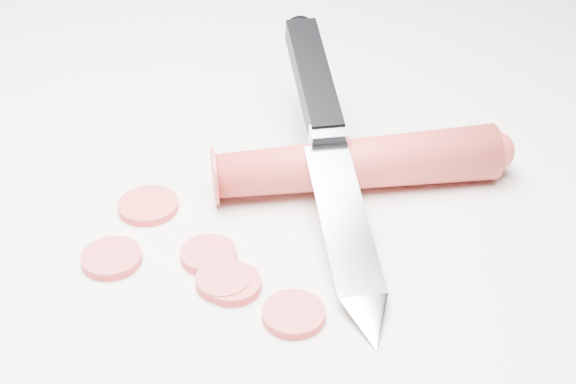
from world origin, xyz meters
The scene contains 9 objects.
ground centered at (0.00, 0.00, 0.00)m, with size 2.40×2.40×0.00m, color silver.
carrot centered at (0.01, 0.06, 0.02)m, with size 0.03×0.03×0.18m, color red.
carrot_slice_0 centered at (-0.07, -0.08, 0.00)m, with size 0.03×0.03×0.01m, color #C33D3B.
carrot_slice_1 centered at (-0.08, -0.03, 0.00)m, with size 0.04×0.04×0.01m, color #C33D3B.
carrot_slice_2 centered at (0.04, -0.06, 0.00)m, with size 0.03×0.03×0.01m, color #C33D3B.
carrot_slice_3 centered at (-0.02, -0.05, 0.00)m, with size 0.03×0.03×0.01m, color #C33D3B.
carrot_slice_4 centered at (0.00, -0.06, 0.00)m, with size 0.03×0.03×0.01m, color #C33D3B.
carrot_slice_5 centered at (0.00, -0.06, 0.00)m, with size 0.03×0.03×0.01m, color #C33D3B.
kitchen_knife centered at (0.01, 0.04, 0.04)m, with size 0.20×0.21×0.08m, color #B5B8BC, non-canonical shape.
Camera 1 is at (0.21, -0.32, 0.30)m, focal length 50.00 mm.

